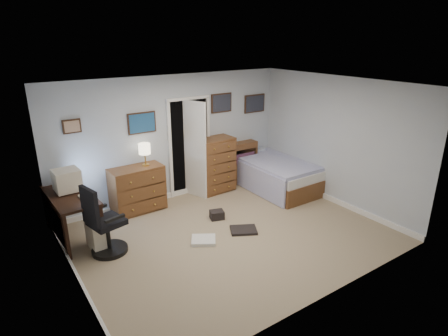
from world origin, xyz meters
The scene contains 15 objects.
floor centered at (0.00, 0.00, -0.01)m, with size 5.00×4.00×0.02m, color tan.
computer_desk centered at (-2.29, 1.40, 0.60)m, with size 0.69×1.38×0.78m.
crt_monitor centered at (-2.18, 1.55, 0.97)m, with size 0.42×0.39×0.37m.
keyboard centered at (-2.02, 1.05, 0.79)m, with size 0.16×0.41×0.02m, color beige.
pc_tower centered at (-2.00, 0.85, 0.23)m, with size 0.23×0.44×0.47m.
office_chair centered at (-1.93, 0.62, 0.44)m, with size 0.66×0.66×1.14m.
media_stack centered at (-2.32, 2.26, 0.42)m, with size 0.17×0.17×0.84m, color maroon.
low_dresser centered at (-0.92, 1.77, 0.44)m, with size 0.99×0.49×0.88m, color brown.
table_lamp centered at (-0.72, 1.77, 1.19)m, with size 0.23×0.23×0.43m.
doorway centered at (0.35, 2.27, 1.00)m, with size 0.96×1.12×2.05m.
tall_dresser centered at (0.83, 1.75, 0.59)m, with size 0.80×0.47×1.18m, color brown.
headboard_bookcase centered at (1.47, 1.86, 0.49)m, with size 1.04×0.27×0.93m.
bed centered at (1.98, 1.22, 0.33)m, with size 1.16×2.15×0.70m.
wall_posters centered at (0.57, 1.98, 1.75)m, with size 4.38×0.04×0.60m.
floor_clutter centered at (-0.05, 0.23, 0.04)m, with size 1.28×1.04×0.16m.
Camera 1 is at (-3.26, -4.58, 3.21)m, focal length 30.00 mm.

